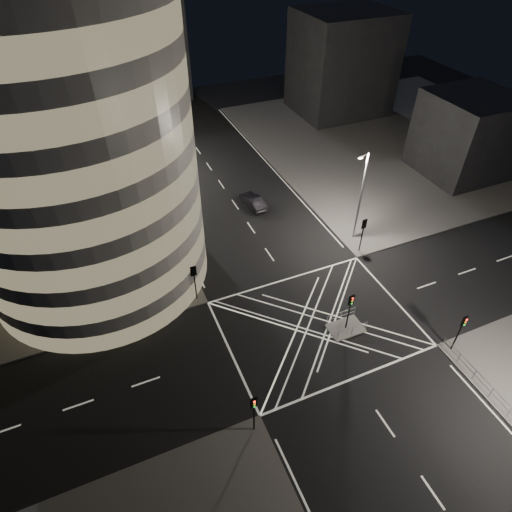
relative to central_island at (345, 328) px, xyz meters
name	(u,v)px	position (x,y,z in m)	size (l,w,h in m)	color
ground	(317,323)	(-2.00, 1.50, -0.07)	(120.00, 120.00, 0.00)	black
sidewalk_far_right	(398,138)	(27.00, 28.50, 0.00)	(42.00, 42.00, 0.15)	#5A5755
central_island	(345,328)	(0.00, 0.00, 0.00)	(3.00, 2.00, 0.15)	slate
office_tower_curved	(6,141)	(-22.74, 20.24, 12.58)	(30.00, 29.00, 27.20)	gray
office_block_rear	(3,76)	(-24.00, 43.50, 11.07)	(24.00, 16.00, 22.00)	gray
building_right_far	(342,63)	(24.00, 41.50, 7.58)	(14.00, 12.00, 15.00)	black
building_right_near	(467,135)	(28.00, 17.50, 5.08)	(10.00, 10.00, 10.00)	black
building_far_end	(129,45)	(-6.00, 59.50, 8.93)	(18.00, 8.00, 18.00)	black
tree_a	(166,251)	(-12.50, 10.50, 4.68)	(4.13, 4.13, 6.99)	black
tree_b	(152,218)	(-12.50, 16.50, 4.28)	(3.96, 3.96, 6.50)	black
tree_c	(140,188)	(-12.50, 22.50, 4.18)	(3.91, 3.91, 6.37)	black
tree_d	(129,159)	(-12.50, 28.50, 4.79)	(5.69, 5.69, 7.99)	black
tree_e	(121,143)	(-12.50, 34.50, 4.02)	(4.54, 4.54, 6.56)	black
traffic_signal_fl	(194,277)	(-10.80, 8.30, 2.84)	(0.55, 0.22, 4.00)	black
traffic_signal_nl	(254,408)	(-10.80, -5.30, 2.84)	(0.55, 0.22, 4.00)	black
traffic_signal_fr	(363,229)	(6.80, 8.30, 2.84)	(0.55, 0.22, 4.00)	black
traffic_signal_nr	(462,327)	(6.80, -5.30, 2.84)	(0.55, 0.22, 4.00)	black
traffic_signal_island	(350,306)	(0.00, 0.00, 2.84)	(0.55, 0.22, 4.00)	black
street_lamp_left_near	(168,222)	(-11.44, 13.50, 5.47)	(1.25, 0.25, 10.00)	slate
street_lamp_left_far	(132,141)	(-11.44, 31.50, 5.47)	(1.25, 0.25, 10.00)	slate
street_lamp_right_far	(360,195)	(7.44, 10.50, 5.47)	(1.25, 0.25, 10.00)	slate
railing_near_right	(500,402)	(6.30, -10.65, 0.62)	(0.06, 11.70, 1.10)	slate
railing_island_south	(352,331)	(0.00, -0.90, 0.62)	(2.80, 0.06, 1.10)	slate
railing_island_north	(341,316)	(0.00, 0.90, 0.62)	(2.80, 0.06, 1.10)	slate
sedan	(253,201)	(-0.16, 20.30, 0.64)	(1.52, 4.37, 1.44)	black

